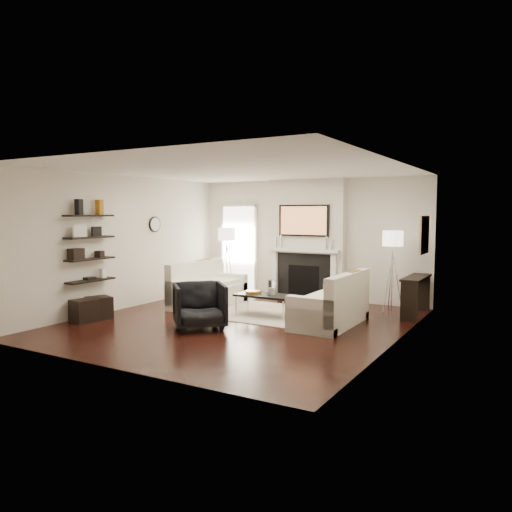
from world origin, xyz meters
The scene contains 71 objects.
room_envelope centered at (0.00, 0.00, 1.35)m, with size 6.00×6.00×6.00m.
chimney_breast centered at (0.00, 2.88, 1.35)m, with size 1.80×0.25×2.70m, color silver.
fireplace_surround centered at (0.00, 2.74, 0.52)m, with size 1.30×0.02×1.04m, color black.
firebox centered at (0.00, 2.73, 0.45)m, with size 0.75×0.02×0.65m, color black.
mantel_pilaster_l centered at (-0.72, 2.71, 0.55)m, with size 0.12×0.08×1.10m, color white.
mantel_pilaster_r centered at (0.72, 2.71, 0.55)m, with size 0.12×0.08×1.10m, color white.
mantel_shelf centered at (0.00, 2.69, 1.12)m, with size 1.70×0.18×0.07m, color white.
tv_body centered at (0.00, 2.71, 1.78)m, with size 1.20×0.06×0.70m, color black.
tv_screen centered at (0.00, 2.68, 1.78)m, with size 1.10×0.01×0.62m, color #BF723F.
candlestick_l_tall centered at (-0.55, 2.70, 1.30)m, with size 0.04×0.04×0.30m, color silver.
candlestick_l_short centered at (-0.68, 2.70, 1.27)m, with size 0.04×0.04×0.24m, color silver.
candlestick_r_tall centered at (0.55, 2.70, 1.30)m, with size 0.04×0.04×0.30m, color silver.
candlestick_r_short centered at (0.68, 2.70, 1.27)m, with size 0.04×0.04×0.24m, color silver.
hallway_panel centered at (-1.85, 2.98, 1.05)m, with size 0.90×0.02×2.10m, color white.
door_trim_l centered at (-2.33, 2.96, 1.05)m, with size 0.06×0.06×2.16m, color white.
door_trim_r centered at (-1.37, 2.96, 1.05)m, with size 0.06×0.06×2.16m, color white.
door_trim_top centered at (-1.85, 2.96, 2.13)m, with size 1.02×0.06×0.06m, color white.
rug centered at (0.07, 1.02, 0.01)m, with size 2.60×2.00×0.01m, color beige.
loveseat_left_base centered at (-1.42, 1.06, 0.21)m, with size 0.85×1.80×0.42m, color white.
loveseat_left_back centered at (-1.75, 1.06, 0.53)m, with size 0.18×1.80×0.80m, color white.
loveseat_left_arm_n centered at (-1.42, 0.25, 0.30)m, with size 0.85×0.18×0.60m, color white.
loveseat_left_arm_s centered at (-1.42, 1.87, 0.30)m, with size 0.85×0.18×0.60m, color white.
loveseat_left_cushion centered at (-1.37, 1.06, 0.47)m, with size 0.63×1.44×0.10m, color white.
pillow_left_orange centered at (-1.75, 1.36, 0.73)m, with size 0.10×0.42×0.42m, color #B26F15.
pillow_left_charcoal centered at (-1.75, 0.76, 0.72)m, with size 0.10×0.40×0.40m, color black.
loveseat_right_base centered at (1.44, 0.69, 0.21)m, with size 0.85×1.80×0.42m, color white.
loveseat_right_back centered at (1.77, 0.69, 0.53)m, with size 0.18×1.80×0.80m, color white.
loveseat_right_arm_n centered at (1.44, -0.12, 0.30)m, with size 0.85×0.18×0.60m, color white.
loveseat_right_arm_s centered at (1.44, 1.50, 0.30)m, with size 0.85×0.18×0.60m, color white.
loveseat_right_cushion centered at (1.39, 0.69, 0.47)m, with size 0.63×1.44×0.10m, color white.
pillow_right_orange centered at (1.77, 0.99, 0.73)m, with size 0.10×0.42×0.42m, color #B26F15.
pillow_right_charcoal centered at (1.77, 0.39, 0.72)m, with size 0.10×0.40×0.40m, color black.
coffee_table centered at (0.12, 0.73, 0.40)m, with size 1.10×0.55×0.04m, color black.
coffee_leg_nw centered at (-0.38, 0.51, 0.19)m, with size 0.02×0.02×0.38m, color silver.
coffee_leg_ne centered at (0.62, 0.51, 0.19)m, with size 0.02×0.02×0.38m, color silver.
coffee_leg_sw centered at (-0.38, 0.95, 0.19)m, with size 0.02×0.02×0.38m, color silver.
coffee_leg_se centered at (0.62, 0.95, 0.19)m, with size 0.02×0.02×0.38m, color silver.
hurricane_glass centered at (0.27, 0.73, 0.56)m, with size 0.16×0.16×0.29m, color white.
hurricane_candle centered at (0.27, 0.73, 0.50)m, with size 0.09×0.09×0.13m, color white.
copper_bowl centered at (-0.13, 0.73, 0.45)m, with size 0.31×0.31×0.05m, color orange.
armchair centered at (-0.36, -0.68, 0.43)m, with size 0.83×0.77×0.85m, color black.
lamp_left_post centered at (-1.85, 2.42, 0.60)m, with size 0.02×0.02×1.20m, color silver.
lamp_left_shade centered at (-1.85, 2.42, 1.45)m, with size 0.40×0.40×0.30m, color white.
lamp_left_leg_a centered at (-1.74, 2.42, 0.60)m, with size 0.02×0.02×1.25m, color silver.
lamp_left_leg_b centered at (-1.91, 2.51, 0.60)m, with size 0.02×0.02×1.25m, color silver.
lamp_left_leg_c centered at (-1.91, 2.32, 0.60)m, with size 0.02×0.02×1.25m, color silver.
lamp_right_post centered at (2.05, 2.45, 0.60)m, with size 0.02×0.02×1.20m, color silver.
lamp_right_shade centered at (2.05, 2.45, 1.45)m, with size 0.40×0.40×0.30m, color white.
lamp_right_leg_a centered at (2.16, 2.45, 0.60)m, with size 0.02×0.02×1.25m, color silver.
lamp_right_leg_b centered at (2.00, 2.54, 0.60)m, with size 0.02×0.02×1.25m, color silver.
lamp_right_leg_c centered at (1.99, 2.35, 0.60)m, with size 0.02×0.02×1.25m, color silver.
console_top centered at (2.57, 2.22, 0.73)m, with size 0.35×1.20×0.04m, color black.
console_leg_n centered at (2.57, 1.67, 0.35)m, with size 0.30×0.04×0.71m, color black.
console_leg_s centered at (2.57, 2.77, 0.35)m, with size 0.30×0.04×0.71m, color black.
wall_art centered at (2.73, 2.05, 1.55)m, with size 0.03×0.70×0.70m, color tan.
shelf_bottom centered at (-2.62, -1.00, 0.70)m, with size 0.25×1.00×0.04m, color black.
shelf_lower centered at (-2.62, -1.00, 1.10)m, with size 0.25×1.00×0.04m, color black.
shelf_upper centered at (-2.62, -1.00, 1.50)m, with size 0.25×1.00×0.04m, color black.
shelf_top centered at (-2.62, -1.00, 1.90)m, with size 0.25×1.00×0.04m, color black.
decor_magfile_a centered at (-2.62, -1.22, 2.06)m, with size 0.12×0.10×0.28m, color black.
decor_magfile_b centered at (-2.62, -0.74, 2.06)m, with size 0.12×0.10×0.28m, color #B26F15.
decor_frame_a centered at (-2.62, -1.22, 1.63)m, with size 0.04×0.30×0.22m, color white.
decor_frame_b centered at (-2.62, -0.83, 1.61)m, with size 0.04×0.22×0.18m, color black.
decor_wine_rack centered at (-2.62, -1.32, 1.22)m, with size 0.18×0.25×0.20m, color black.
decor_box_small centered at (-2.62, -0.77, 1.18)m, with size 0.15×0.12×0.12m, color black.
decor_books centered at (-2.62, -1.02, 0.74)m, with size 0.14×0.20×0.05m, color black.
decor_box_tall centered at (-2.62, -0.71, 0.81)m, with size 0.10×0.10×0.18m, color white.
clock_rim centered at (-2.73, 0.90, 1.70)m, with size 0.34×0.34×0.04m, color black.
clock_face centered at (-2.71, 0.90, 1.70)m, with size 0.29×0.29×0.01m, color white.
ottoman_near centered at (-2.47, -0.95, 0.20)m, with size 0.40×0.40×0.40m, color black.
ottoman_far centered at (-2.47, -1.31, 0.20)m, with size 0.40×0.40×0.40m, color black.
Camera 1 is at (4.63, -7.40, 1.96)m, focal length 35.00 mm.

